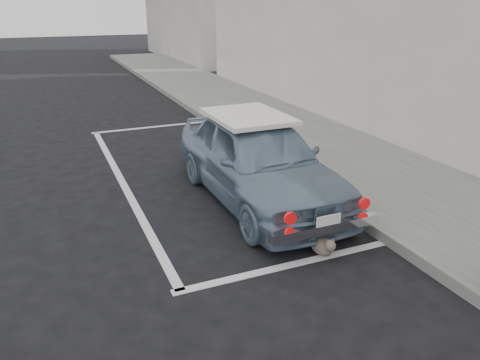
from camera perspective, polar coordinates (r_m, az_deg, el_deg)
The scene contains 7 objects.
ground at distance 5.87m, azimuth -0.12°, elevation -8.92°, with size 80.00×80.00×0.00m, color black.
sidewalk at distance 8.93m, azimuth 13.85°, elevation 1.78°, with size 2.80×40.00×0.15m, color #62635E.
pline_rear at distance 5.68m, azimuth 6.61°, elevation -10.15°, with size 3.00×0.12×0.01m, color silver.
pline_front at distance 11.82m, azimuth -10.40°, elevation 6.39°, with size 3.00×0.12×0.01m, color silver.
pline_side at distance 8.29m, azimuth -14.13°, elevation -0.29°, with size 0.12×7.00×0.01m, color silver.
retro_coupe at distance 7.14m, azimuth 2.23°, elevation 2.57°, with size 1.58×3.90×1.32m.
cat at distance 5.88m, azimuth 10.04°, elevation -7.79°, with size 0.25×0.53×0.28m.
Camera 1 is at (-2.00, -4.68, 2.94)m, focal length 35.00 mm.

